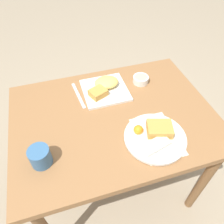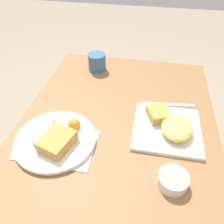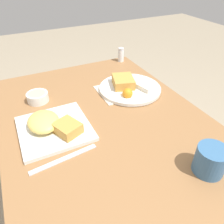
# 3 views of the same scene
# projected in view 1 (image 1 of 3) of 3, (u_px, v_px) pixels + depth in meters

# --- Properties ---
(ground_plane) EXTENTS (8.00, 8.00, 0.00)m
(ground_plane) POSITION_uv_depth(u_px,v_px,m) (113.00, 181.00, 1.61)
(ground_plane) COLOR gray
(dining_table) EXTENTS (1.00, 0.74, 0.72)m
(dining_table) POSITION_uv_depth(u_px,v_px,m) (114.00, 127.00, 1.15)
(dining_table) COLOR olive
(dining_table) RESTS_ON ground_plane
(menu_card) EXTENTS (0.18, 0.26, 0.00)m
(menu_card) POSITION_uv_depth(u_px,v_px,m) (157.00, 136.00, 0.99)
(menu_card) COLOR beige
(menu_card) RESTS_ON dining_table
(plate_square_near) EXTENTS (0.24, 0.24, 0.06)m
(plate_square_near) POSITION_uv_depth(u_px,v_px,m) (105.00, 88.00, 1.20)
(plate_square_near) COLOR white
(plate_square_near) RESTS_ON dining_table
(plate_oval_far) EXTENTS (0.28, 0.28, 0.05)m
(plate_oval_far) POSITION_uv_depth(u_px,v_px,m) (155.00, 136.00, 0.97)
(plate_oval_far) COLOR white
(plate_oval_far) RESTS_ON menu_card
(sauce_ramekin) EXTENTS (0.09, 0.09, 0.04)m
(sauce_ramekin) POSITION_uv_depth(u_px,v_px,m) (141.00, 79.00, 1.25)
(sauce_ramekin) COLOR white
(sauce_ramekin) RESTS_ON dining_table
(butter_knife) EXTENTS (0.04, 0.21, 0.00)m
(butter_knife) POSITION_uv_depth(u_px,v_px,m) (78.00, 95.00, 1.18)
(butter_knife) COLOR silver
(butter_knife) RESTS_ON dining_table
(coffee_mug) EXTENTS (0.09, 0.09, 0.08)m
(coffee_mug) POSITION_uv_depth(u_px,v_px,m) (40.00, 157.00, 0.87)
(coffee_mug) COLOR #386693
(coffee_mug) RESTS_ON dining_table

